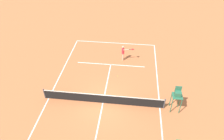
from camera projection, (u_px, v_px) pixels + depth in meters
ground_plane at (103, 103)px, 17.80m from camera, size 60.00×60.00×0.00m
court_lines at (103, 103)px, 17.79m from camera, size 9.77×20.45×0.01m
tennis_net at (103, 99)px, 17.49m from camera, size 10.37×0.10×1.07m
player_serving at (123, 52)px, 22.22m from camera, size 1.34×0.45×1.79m
tennis_ball at (118, 76)px, 20.62m from camera, size 0.07×0.07×0.07m
umpire_chair at (177, 95)px, 16.25m from camera, size 0.80×0.80×2.41m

